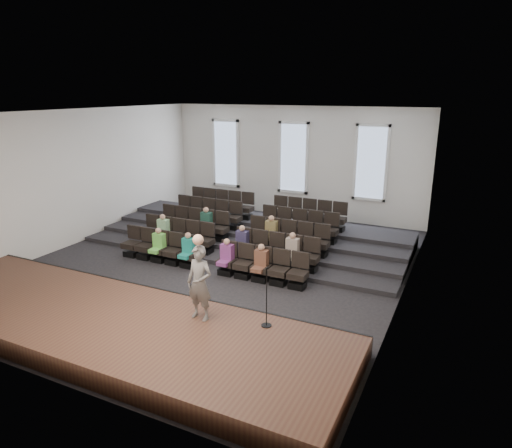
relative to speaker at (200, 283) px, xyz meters
The scene contains 14 objects.
ground 4.91m from the speaker, 116.04° to the left, with size 14.00×14.00×0.00m, color black.
ceiling 5.93m from the speaker, 116.04° to the left, with size 12.00×14.00×0.02m, color white.
wall_back 11.49m from the speaker, 100.41° to the left, with size 12.00×0.04×5.00m, color white.
wall_front 3.65m from the speaker, 126.49° to the right, with size 12.00×0.04×5.00m, color white.
wall_left 9.19m from the speaker, 152.40° to the left, with size 0.04×14.00×5.00m, color white.
wall_right 5.89m from the speaker, 46.91° to the left, with size 0.04×14.00×5.00m, color white.
stage 2.52m from the speaker, 157.11° to the right, with size 11.80×3.60×0.50m, color #492E1F.
stage_lip 2.53m from the speaker, 156.52° to the left, with size 11.80×0.06×0.52m, color black.
risers 7.77m from the speaker, 105.60° to the left, with size 11.80×4.80×0.60m.
seating_rows 6.17m from the speaker, 109.70° to the left, with size 6.80×4.70×1.67m.
windows 11.44m from the speaker, 100.47° to the left, with size 8.44×0.10×3.24m.
audience 4.91m from the speaker, 114.06° to the left, with size 5.45×2.64×1.10m.
speaker is the anchor object (origin of this frame).
mic_stand 1.64m from the speaker, 12.36° to the left, with size 0.24×0.24×1.44m.
Camera 1 is at (7.43, -12.38, 5.67)m, focal length 32.00 mm.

